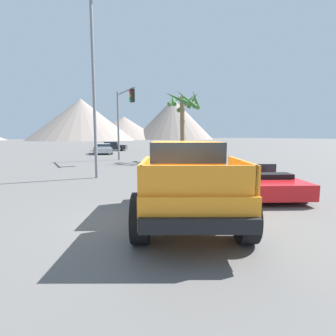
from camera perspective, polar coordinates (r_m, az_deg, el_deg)
name	(u,v)px	position (r m, az deg, el deg)	size (l,w,h in m)	color
ground_plane	(168,219)	(6.52, 0.00, -11.11)	(320.00, 320.00, 0.00)	#5B5956
orange_pickup_truck	(187,174)	(6.69, 4.07, -1.22)	(3.99, 5.23, 1.87)	orange
red_convertible_car	(260,182)	(9.86, 19.32, -2.80)	(3.44, 4.46, 0.99)	red
parked_car_dark	(111,146)	(36.20, -12.22, 4.68)	(4.46, 3.50, 1.20)	#232328
parked_car_silver	(103,149)	(30.23, -14.03, 4.13)	(2.53, 4.47, 1.13)	#B7BABF
traffic_light_main	(124,111)	(20.92, -9.61, 12.13)	(0.38, 3.86, 5.58)	slate
street_lamp_post	(93,70)	(13.34, -15.99, 19.81)	(0.90, 0.24, 8.48)	slate
palm_tree_tall	(184,108)	(21.09, 3.41, 12.88)	(3.10, 3.00, 5.52)	brown
distant_mountain_range	(89,122)	(125.95, -16.89, 9.46)	(144.37, 71.04, 20.52)	gray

